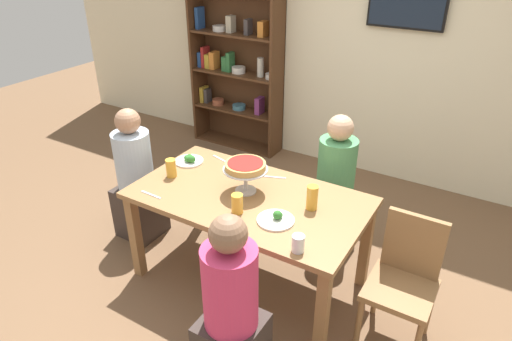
{
  "coord_description": "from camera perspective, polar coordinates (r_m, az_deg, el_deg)",
  "views": [
    {
      "loc": [
        1.41,
        -2.24,
        2.38
      ],
      "look_at": [
        0.0,
        0.1,
        0.89
      ],
      "focal_mm": 31.57,
      "sensor_mm": 36.0,
      "label": 1
    }
  ],
  "objects": [
    {
      "name": "bookshelf",
      "position": [
        5.26,
        -2.56,
        14.88
      ],
      "size": [
        1.1,
        0.3,
        2.21
      ],
      "color": "#4C2D19",
      "rests_on": "ground_plane"
    },
    {
      "name": "ground_plane",
      "position": [
        3.56,
        -0.85,
        -13.37
      ],
      "size": [
        12.0,
        12.0,
        0.0
      ],
      "primitive_type": "plane",
      "color": "brown"
    },
    {
      "name": "beer_glass_amber_short",
      "position": [
        2.95,
        7.13,
        -3.42
      ],
      "size": [
        0.07,
        0.07,
        0.17
      ],
      "primitive_type": "cylinder",
      "color": "gold",
      "rests_on": "dining_table"
    },
    {
      "name": "beer_glass_amber_tall",
      "position": [
        3.37,
        -10.7,
        0.31
      ],
      "size": [
        0.08,
        0.08,
        0.14
      ],
      "primitive_type": "cylinder",
      "color": "gold",
      "rests_on": "dining_table"
    },
    {
      "name": "dining_table",
      "position": [
        3.16,
        -0.94,
        -4.57
      ],
      "size": [
        1.62,
        0.9,
        0.74
      ],
      "color": "olive",
      "rests_on": "ground_plane"
    },
    {
      "name": "cutlery_knife_near",
      "position": [
        3.2,
        -13.16,
        -2.99
      ],
      "size": [
        0.18,
        0.02,
        0.0
      ],
      "primitive_type": "cube",
      "rotation": [
        0.0,
        0.0,
        -0.04
      ],
      "color": "silver",
      "rests_on": "dining_table"
    },
    {
      "name": "water_glass_clear_near",
      "position": [
        2.6,
        5.36,
        -9.18
      ],
      "size": [
        0.07,
        0.07,
        0.1
      ],
      "primitive_type": "cylinder",
      "color": "white",
      "rests_on": "dining_table"
    },
    {
      "name": "diner_near_right",
      "position": [
        2.6,
        -3.16,
        -17.94
      ],
      "size": [
        0.34,
        0.34,
        1.15
      ],
      "rotation": [
        0.0,
        0.0,
        1.57
      ],
      "color": "#382D28",
      "rests_on": "ground_plane"
    },
    {
      "name": "television",
      "position": [
        4.51,
        18.61,
        19.24
      ],
      "size": [
        0.7,
        0.05,
        0.41
      ],
      "color": "black"
    },
    {
      "name": "rear_partition",
      "position": [
        4.76,
        13.69,
        15.95
      ],
      "size": [
        8.0,
        0.12,
        2.8
      ],
      "primitive_type": "cube",
      "color": "beige",
      "rests_on": "ground_plane"
    },
    {
      "name": "salad_plate_near_diner",
      "position": [
        3.57,
        -8.45,
        1.34
      ],
      "size": [
        0.22,
        0.22,
        0.07
      ],
      "color": "white",
      "rests_on": "dining_table"
    },
    {
      "name": "chair_head_east",
      "position": [
        2.98,
        18.31,
        -12.61
      ],
      "size": [
        0.4,
        0.4,
        0.87
      ],
      "rotation": [
        0.0,
        0.0,
        3.14
      ],
      "color": "olive",
      "rests_on": "ground_plane"
    },
    {
      "name": "cutlery_fork_far",
      "position": [
        3.6,
        -4.51,
        1.45
      ],
      "size": [
        0.18,
        0.06,
        0.0
      ],
      "primitive_type": "cube",
      "rotation": [
        0.0,
        0.0,
        2.87
      ],
      "color": "silver",
      "rests_on": "dining_table"
    },
    {
      "name": "diner_head_west",
      "position": [
        3.88,
        -14.87,
        -1.61
      ],
      "size": [
        0.34,
        0.34,
        1.15
      ],
      "color": "#382D28",
      "rests_on": "ground_plane"
    },
    {
      "name": "salad_plate_far_diner",
      "position": [
        2.85,
        2.58,
        -6.14
      ],
      "size": [
        0.24,
        0.24,
        0.07
      ],
      "color": "white",
      "rests_on": "dining_table"
    },
    {
      "name": "cutlery_fork_near",
      "position": [
        3.33,
        2.28,
        -0.84
      ],
      "size": [
        0.17,
        0.08,
        0.0
      ],
      "primitive_type": "cube",
      "rotation": [
        0.0,
        0.0,
        3.5
      ],
      "color": "silver",
      "rests_on": "dining_table"
    },
    {
      "name": "diner_far_right",
      "position": [
        3.69,
        9.89,
        -2.65
      ],
      "size": [
        0.34,
        0.34,
        1.15
      ],
      "rotation": [
        0.0,
        0.0,
        -1.57
      ],
      "color": "#382D28",
      "rests_on": "ground_plane"
    },
    {
      "name": "deep_dish_pizza_stand",
      "position": [
        3.07,
        -1.35,
        0.32
      ],
      "size": [
        0.31,
        0.31,
        0.23
      ],
      "color": "silver",
      "rests_on": "dining_table"
    },
    {
      "name": "beer_glass_amber_spare",
      "position": [
        2.9,
        -2.4,
        -4.22
      ],
      "size": [
        0.08,
        0.08,
        0.13
      ],
      "primitive_type": "cylinder",
      "color": "gold",
      "rests_on": "dining_table"
    }
  ]
}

